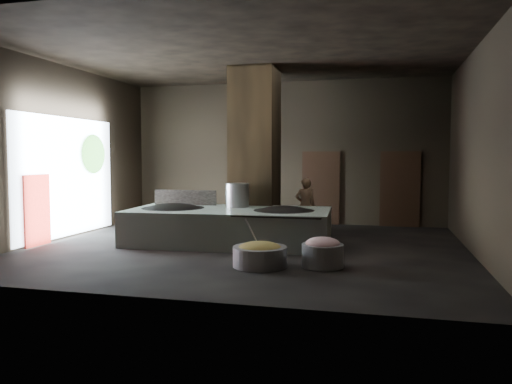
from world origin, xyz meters
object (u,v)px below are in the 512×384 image
(cook, at_px, (305,206))
(veg_basin, at_px, (260,256))
(wok_left, at_px, (173,212))
(stock_pot, at_px, (237,196))
(wok_right, at_px, (284,214))
(meat_basin, at_px, (323,255))
(hearth_platform, at_px, (229,226))

(cook, height_order, veg_basin, cook)
(wok_left, distance_m, cook, 3.70)
(stock_pot, relative_size, cook, 0.41)
(stock_pot, height_order, veg_basin, stock_pot)
(stock_pot, distance_m, veg_basin, 3.28)
(wok_left, bearing_deg, cook, 35.48)
(wok_right, bearing_deg, wok_left, -177.95)
(veg_basin, bearing_deg, meat_basin, 12.90)
(hearth_platform, xyz_separation_m, stock_pot, (0.05, 0.55, 0.71))
(hearth_platform, bearing_deg, wok_left, 178.57)
(hearth_platform, distance_m, veg_basin, 2.68)
(hearth_platform, distance_m, wok_left, 1.49)
(stock_pot, xyz_separation_m, meat_basin, (2.47, -2.60, -0.91))
(cook, bearing_deg, stock_pot, 30.54)
(hearth_platform, relative_size, meat_basin, 6.04)
(stock_pot, bearing_deg, meat_basin, -46.43)
(wok_left, bearing_deg, hearth_platform, 1.97)
(veg_basin, bearing_deg, stock_pot, 114.22)
(wok_left, distance_m, stock_pot, 1.66)
(meat_basin, bearing_deg, cook, 103.04)
(veg_basin, distance_m, meat_basin, 1.21)
(wok_left, height_order, wok_right, wok_left)
(veg_basin, height_order, meat_basin, meat_basin)
(wok_right, relative_size, cook, 0.92)
(veg_basin, xyz_separation_m, meat_basin, (1.18, 0.27, 0.03))
(wok_left, height_order, stock_pot, stock_pot)
(cook, bearing_deg, wok_left, 20.36)
(meat_basin, bearing_deg, wok_left, 153.31)
(wok_left, bearing_deg, veg_basin, -39.09)
(stock_pot, height_order, cook, cook)
(wok_right, xyz_separation_m, cook, (0.21, 2.05, 0.02))
(wok_right, bearing_deg, stock_pot, 158.96)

